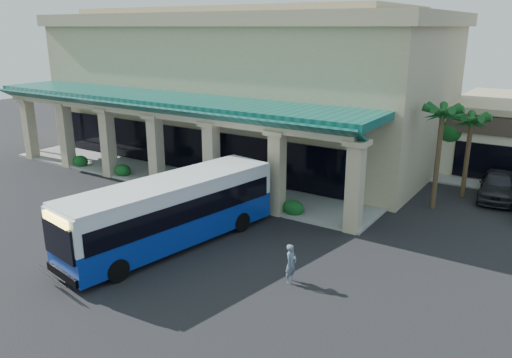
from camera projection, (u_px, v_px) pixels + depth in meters
The scene contains 10 objects.
ground at pixel (195, 240), 24.38m from camera, with size 110.00×110.00×0.00m, color black.
main_building at pixel (245, 83), 39.71m from camera, with size 30.80×14.80×11.35m, color tan, non-canonical shape.
arcade at pixel (167, 139), 33.18m from camera, with size 30.00×6.20×5.70m, color #0B443D, non-canonical shape.
palm_0 at pixel (438, 152), 27.75m from camera, with size 2.40×2.40×6.60m, color #114118, non-canonical shape.
palm_1 at pixel (468, 151), 29.74m from camera, with size 2.40×2.40×5.80m, color #114118, non-canonical shape.
palm_2 at pixel (32, 115), 40.48m from camera, with size 2.40×2.40×6.20m, color #114118, non-canonical shape.
broadleaf_tree at pixel (452, 140), 34.93m from camera, with size 2.60×2.60×4.81m, color #104918, non-canonical shape.
transit_bus at pixel (172, 213), 23.37m from camera, with size 2.69×11.56×3.23m, color navy, non-canonical shape.
pedestrian at pixel (291, 264), 20.12m from camera, with size 0.60×0.40×1.65m, color slate.
car_silver at pixel (498, 185), 30.00m from camera, with size 2.01×4.99×1.70m, color #25262D.
Camera 1 is at (14.80, -17.13, 9.99)m, focal length 35.00 mm.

